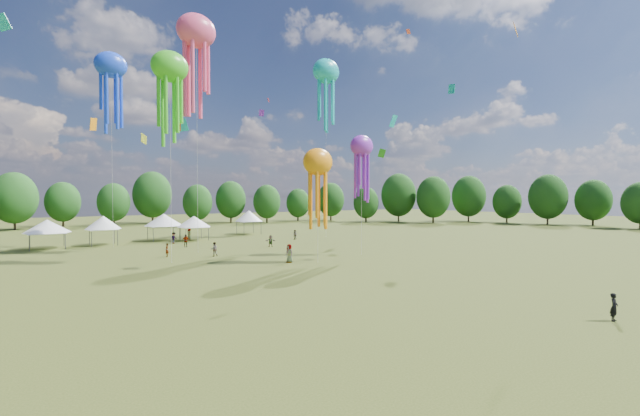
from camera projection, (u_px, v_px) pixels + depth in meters
ground at (481, 330)px, 21.31m from camera, size 300.00×300.00×0.00m
observer_main at (614, 307)px, 22.82m from camera, size 0.62×0.45×1.56m
spectator_near at (214, 249)px, 47.56m from camera, size 0.87×0.72×1.64m
spectators_far at (226, 240)px, 57.05m from camera, size 22.28×30.08×1.93m
festival_tents at (157, 221)px, 63.69m from camera, size 36.30×9.95×4.38m
show_kites at (243, 88)px, 54.47m from camera, size 36.47×29.22×30.12m
small_kites at (211, 23)px, 53.40m from camera, size 71.44×61.20×45.60m
treeline at (146, 199)px, 70.65m from camera, size 201.57×95.24×13.43m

